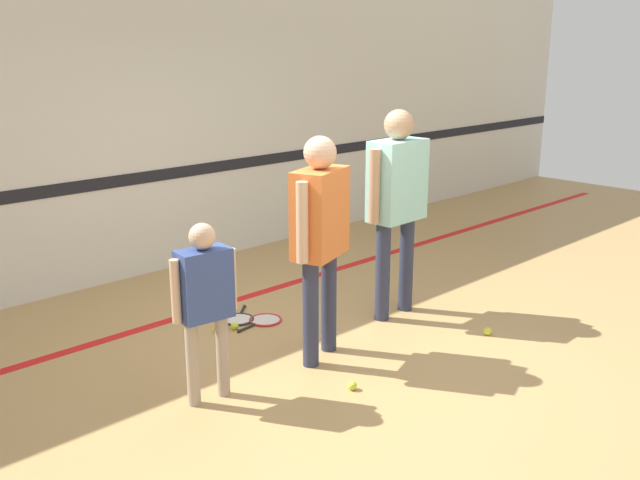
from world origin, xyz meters
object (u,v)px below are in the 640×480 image
tennis_ball_near_instructor (352,385)px  tennis_ball_by_spare_racket (235,326)px  person_student_left (205,293)px  tennis_ball_stray_left (488,331)px  tennis_ball_stray_right (218,329)px  racket_second_spare (264,320)px  racket_spare_on_floor (238,319)px  person_student_right (397,191)px  person_instructor (320,225)px

tennis_ball_near_instructor → tennis_ball_by_spare_racket: same height
person_student_left → tennis_ball_stray_left: size_ratio=18.91×
tennis_ball_stray_right → tennis_ball_by_spare_racket: bearing=-16.3°
person_student_left → racket_second_spare: size_ratio=2.46×
racket_spare_on_floor → tennis_ball_stray_left: (1.29, -1.71, 0.02)m
tennis_ball_stray_right → tennis_ball_near_instructor: bearing=-86.9°
person_student_left → racket_spare_on_floor: 1.63m
tennis_ball_near_instructor → tennis_ball_by_spare_racket: size_ratio=1.00×
person_student_right → tennis_ball_stray_right: 1.92m
person_instructor → person_student_left: (-1.02, 0.04, -0.29)m
racket_second_spare → person_student_right: bearing=137.6°
person_student_left → tennis_ball_stray_right: person_student_left is taller
racket_spare_on_floor → tennis_ball_near_instructor: 1.61m
person_student_right → tennis_ball_stray_right: person_student_right is taller
person_student_left → racket_spare_on_floor: (1.03, 1.01, -0.76)m
person_student_left → tennis_ball_stray_left: 2.54m
person_student_right → tennis_ball_by_spare_racket: bearing=-31.2°
person_instructor → tennis_ball_by_spare_racket: person_instructor is taller
person_student_left → racket_spare_on_floor: person_student_left is taller
person_instructor → tennis_ball_stray_right: bearing=87.6°
person_instructor → racket_spare_on_floor: bearing=69.6°
person_instructor → tennis_ball_stray_left: bearing=-46.6°
racket_spare_on_floor → racket_second_spare: size_ratio=0.89×
person_instructor → tennis_ball_stray_left: (1.31, -0.66, -1.03)m
tennis_ball_near_instructor → person_student_right: bearing=29.4°
person_student_left → tennis_ball_by_spare_racket: (0.87, 0.86, -0.74)m
person_instructor → tennis_ball_stray_right: size_ratio=26.06×
tennis_ball_stray_left → person_instructor: bearing=153.0°
person_student_right → racket_spare_on_floor: bearing=-40.0°
person_student_left → tennis_ball_near_instructor: size_ratio=18.91×
racket_spare_on_floor → tennis_ball_near_instructor: bearing=-139.6°
tennis_ball_stray_left → person_student_left: bearing=163.2°
tennis_ball_stray_left → tennis_ball_stray_right: same height
person_student_right → person_instructor: bearing=8.2°
racket_spare_on_floor → tennis_ball_near_instructor: size_ratio=6.86×
racket_spare_on_floor → racket_second_spare: (0.14, -0.19, -0.00)m
person_student_left → tennis_ball_near_instructor: 1.24m
racket_second_spare → tennis_ball_near_instructor: bearing=68.3°
person_student_right → tennis_ball_stray_right: (-1.39, 0.75, -1.09)m
racket_second_spare → tennis_ball_near_instructor: tennis_ball_near_instructor is taller
tennis_ball_stray_right → racket_second_spare: bearing=-10.1°
racket_spare_on_floor → tennis_ball_near_instructor: (-0.22, -1.60, 0.02)m
tennis_ball_by_spare_racket → person_instructor: bearing=-80.7°
racket_spare_on_floor → tennis_ball_stray_right: 0.32m
person_instructor → tennis_ball_stray_left: person_instructor is taller
person_student_left → tennis_ball_stray_left: (2.32, -0.70, -0.74)m
person_student_right → tennis_ball_stray_left: person_student_right is taller
person_instructor → tennis_ball_near_instructor: size_ratio=26.06×
person_student_right → racket_second_spare: bearing=-36.8°
person_student_left → tennis_ball_by_spare_racket: size_ratio=18.91×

